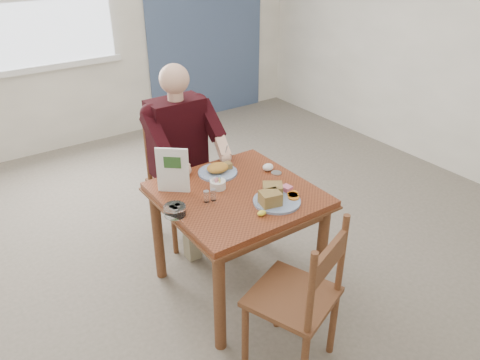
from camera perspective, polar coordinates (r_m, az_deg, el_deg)
floor at (r=3.35m, az=-0.30°, el=-12.59°), size 6.00×6.00×0.00m
wall_back at (r=5.33m, az=-19.98°, el=18.38°), size 5.50×0.00×5.50m
accent_panel at (r=5.94m, az=-4.17°, el=20.80°), size 1.60×0.02×2.80m
lemon_wedge at (r=2.67m, az=2.67°, el=-4.06°), size 0.07×0.06×0.03m
napkin at (r=3.15m, az=3.43°, el=1.57°), size 0.10×0.09×0.05m
metal_dish at (r=3.12m, az=4.44°, el=0.86°), size 0.09×0.09×0.01m
table at (r=2.96m, az=-0.33°, el=-3.28°), size 0.92×0.92×0.75m
chair_far at (r=3.64m, az=-7.45°, el=0.07°), size 0.42×0.42×0.95m
chair_near at (r=2.56m, az=7.34°, el=-14.10°), size 0.54×0.54×0.95m
diner at (r=3.42m, az=-7.09°, el=4.37°), size 0.53×0.56×1.39m
near_plate at (r=2.79m, az=4.25°, el=-2.06°), size 0.37×0.37×0.10m
far_plate at (r=3.11m, az=-2.66°, el=1.27°), size 0.30×0.30×0.07m
caddy at (r=2.93m, az=-2.72°, el=-0.53°), size 0.13×0.13×0.08m
shakers at (r=2.79m, az=-3.71°, el=-1.90°), size 0.08×0.04×0.07m
creamer at (r=2.69m, az=-7.95°, el=-3.69°), size 0.16×0.16×0.06m
menu at (r=2.87m, az=-8.21°, el=1.20°), size 0.16×0.14×0.29m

